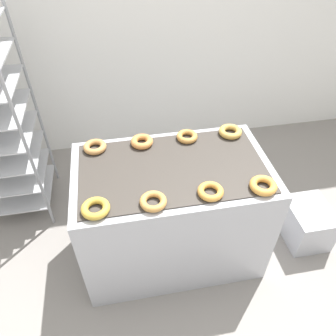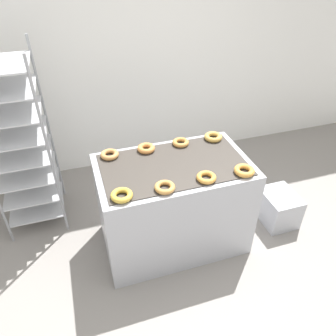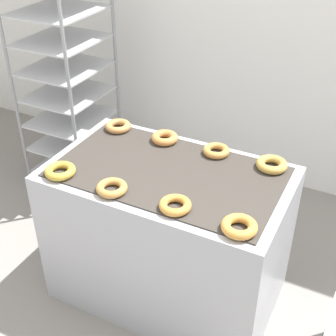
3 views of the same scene
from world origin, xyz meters
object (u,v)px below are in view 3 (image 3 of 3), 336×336
at_px(fryer_machine, 168,236).
at_px(donut_far_right, 272,164).
at_px(donut_far_midleft, 165,138).
at_px(donut_near_left, 60,171).
at_px(donut_far_midright, 216,151).
at_px(donut_near_right, 239,227).
at_px(donut_far_left, 118,126).
at_px(baking_rack_cart, 66,81).
at_px(donut_near_midleft, 112,188).
at_px(donut_near_midright, 175,205).

xyz_separation_m(fryer_machine, donut_far_right, (0.47, 0.27, 0.46)).
xyz_separation_m(donut_far_midleft, donut_far_right, (0.62, 0.00, -0.00)).
bearing_deg(fryer_machine, donut_near_left, -150.29).
bearing_deg(donut_far_midright, donut_far_midleft, -179.30).
bearing_deg(donut_near_left, donut_far_right, 29.93).
bearing_deg(donut_near_right, donut_far_left, 150.20).
bearing_deg(donut_far_midright, donut_far_left, -179.82).
height_order(baking_rack_cart, donut_near_midleft, baking_rack_cart).
distance_m(donut_near_right, donut_far_midright, 0.64).
bearing_deg(donut_near_midright, donut_near_midleft, -177.23).
bearing_deg(donut_far_left, donut_far_midleft, -0.35).
bearing_deg(donut_far_midleft, donut_far_left, 179.65).
height_order(donut_near_right, donut_far_right, same).
xyz_separation_m(donut_far_midright, donut_far_right, (0.31, -0.00, 0.00)).
bearing_deg(donut_near_midleft, donut_near_midright, 2.77).
relative_size(fryer_machine, donut_near_right, 7.84).
bearing_deg(baking_rack_cart, donut_far_right, -15.39).
height_order(donut_near_midright, donut_far_right, donut_far_right).
relative_size(donut_near_left, donut_far_right, 0.98).
height_order(baking_rack_cart, donut_far_right, baking_rack_cart).
xyz_separation_m(donut_near_midleft, donut_far_left, (-0.31, 0.55, 0.00)).
bearing_deg(fryer_machine, donut_far_right, 30.17).
height_order(donut_near_midright, donut_near_right, donut_near_right).
distance_m(donut_near_left, donut_far_left, 0.54).
height_order(donut_near_left, donut_near_midright, donut_near_left).
bearing_deg(donut_near_left, donut_near_right, -0.14).
relative_size(fryer_machine, donut_near_midright, 8.30).
relative_size(baking_rack_cart, donut_far_midright, 11.76).
xyz_separation_m(baking_rack_cart, donut_near_midright, (1.37, -0.99, 0.02)).
relative_size(baking_rack_cart, donut_near_midright, 11.35).
distance_m(donut_far_left, donut_far_midleft, 0.31).
relative_size(donut_far_midleft, donut_far_midright, 1.04).
bearing_deg(donut_near_right, donut_far_midleft, 139.64).
bearing_deg(baking_rack_cart, donut_near_midright, -35.89).
distance_m(donut_near_left, donut_far_midleft, 0.63).
xyz_separation_m(donut_near_left, donut_far_midright, (0.63, 0.55, -0.00)).
bearing_deg(donut_near_midleft, donut_far_midleft, 89.46).
height_order(fryer_machine, donut_far_midright, donut_far_midright).
relative_size(donut_near_midright, donut_far_right, 0.94).
height_order(baking_rack_cart, donut_far_left, baking_rack_cart).
height_order(baking_rack_cart, donut_near_left, baking_rack_cart).
distance_m(donut_near_midleft, donut_near_right, 0.65).
distance_m(fryer_machine, baking_rack_cart, 1.47).
distance_m(donut_near_left, donut_near_midleft, 0.31).
xyz_separation_m(baking_rack_cart, donut_near_left, (0.73, -1.00, 0.02)).
distance_m(fryer_machine, donut_near_midright, 0.55).
height_order(donut_near_midright, donut_far_midleft, donut_far_midleft).
bearing_deg(donut_near_midleft, donut_near_right, 0.31).
xyz_separation_m(donut_near_midleft, donut_far_midleft, (0.01, 0.55, 0.00)).
xyz_separation_m(donut_near_left, donut_near_right, (0.96, -0.00, 0.00)).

